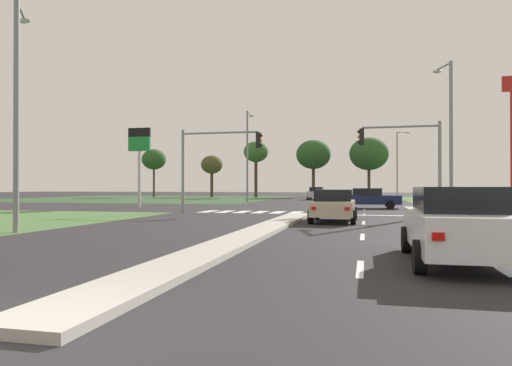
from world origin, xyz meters
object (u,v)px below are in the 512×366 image
(fastfood_pole_sign, at_px, (511,111))
(treeline_fourth, at_px, (313,155))
(car_silver_near, at_px, (317,193))
(car_beige_second, at_px, (334,205))
(street_lamp_second, at_px, (450,129))
(treeline_third, at_px, (256,153))
(street_lamp_third, at_px, (248,151))
(fuel_price_totem, at_px, (139,149))
(street_lamp_near, at_px, (17,102))
(car_maroon_third, at_px, (485,199))
(car_white_fourth, at_px, (456,224))
(treeline_second, at_px, (212,165))
(car_navy_fifth, at_px, (369,198))
(treeline_fifth, at_px, (369,154))
(traffic_signal_near_left, at_px, (213,154))
(traffic_signal_near_right, at_px, (408,151))
(treeline_near, at_px, (154,160))
(street_lamp_fourth, at_px, (398,161))

(fastfood_pole_sign, distance_m, treeline_fourth, 29.21)
(car_silver_near, xyz_separation_m, car_beige_second, (4.54, -36.44, -0.04))
(street_lamp_second, height_order, treeline_third, street_lamp_second)
(car_beige_second, xyz_separation_m, treeline_third, (-14.56, 46.12, 5.95))
(street_lamp_third, distance_m, fuel_price_totem, 14.87)
(car_silver_near, height_order, fastfood_pole_sign, fastfood_pole_sign)
(street_lamp_near, distance_m, fuel_price_totem, 19.91)
(fastfood_pole_sign, bearing_deg, car_maroon_third, -110.27)
(car_silver_near, xyz_separation_m, car_white_fourth, (7.84, -47.69, 0.02))
(treeline_second, bearing_deg, fuel_price_totem, -80.40)
(car_beige_second, bearing_deg, street_lamp_second, 49.75)
(car_maroon_third, bearing_deg, street_lamp_second, -29.61)
(car_navy_fifth, height_order, treeline_fifth, treeline_fifth)
(car_silver_near, relative_size, fuel_price_totem, 0.71)
(car_silver_near, bearing_deg, traffic_signal_near_left, 83.97)
(car_white_fourth, xyz_separation_m, street_lamp_second, (2.91, 18.59, 4.15))
(traffic_signal_near_left, relative_size, street_lamp_third, 0.55)
(car_navy_fifth, bearing_deg, car_silver_near, -164.66)
(car_white_fourth, distance_m, fastfood_pole_sign, 44.95)
(car_maroon_third, distance_m, street_lamp_near, 28.83)
(street_lamp_second, bearing_deg, car_beige_second, -130.25)
(car_maroon_third, relative_size, traffic_signal_near_right, 0.81)
(street_lamp_near, relative_size, treeline_third, 0.99)
(car_navy_fifth, height_order, street_lamp_near, street_lamp_near)
(car_silver_near, relative_size, car_navy_fifth, 0.97)
(traffic_signal_near_right, bearing_deg, treeline_near, 131.44)
(car_navy_fifth, bearing_deg, car_beige_second, -6.78)
(treeline_third, bearing_deg, street_lamp_second, -61.83)
(treeline_fifth, bearing_deg, treeline_second, -179.89)
(street_lamp_second, bearing_deg, street_lamp_fourth, 89.76)
(car_beige_second, relative_size, street_lamp_fourth, 0.42)
(car_silver_near, bearing_deg, treeline_second, -31.68)
(car_maroon_third, xyz_separation_m, car_navy_fifth, (-7.68, 1.05, 0.01))
(traffic_signal_near_left, distance_m, street_lamp_near, 13.63)
(traffic_signal_near_left, height_order, street_lamp_near, street_lamp_near)
(street_lamp_third, height_order, street_lamp_fourth, street_lamp_fourth)
(car_silver_near, distance_m, car_navy_fifth, 23.39)
(street_lamp_third, xyz_separation_m, fuel_price_totem, (-5.22, -13.90, -0.78))
(car_white_fourth, distance_m, traffic_signal_near_left, 20.47)
(treeline_fourth, xyz_separation_m, treeline_fifth, (8.21, -2.37, -0.18))
(street_lamp_third, distance_m, treeline_second, 24.27)
(car_beige_second, height_order, street_lamp_near, street_lamp_near)
(traffic_signal_near_right, relative_size, treeline_fourth, 0.60)
(street_lamp_fourth, bearing_deg, fuel_price_totem, -116.82)
(car_beige_second, distance_m, car_maroon_third, 15.87)
(street_lamp_third, xyz_separation_m, treeline_second, (-11.21, 21.52, -0.38))
(car_white_fourth, bearing_deg, traffic_signal_near_left, 123.13)
(traffic_signal_near_left, bearing_deg, street_lamp_fourth, 74.13)
(car_beige_second, xyz_separation_m, treeline_fifth, (1.85, 47.15, 5.55))
(car_navy_fifth, relative_size, treeline_third, 0.55)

